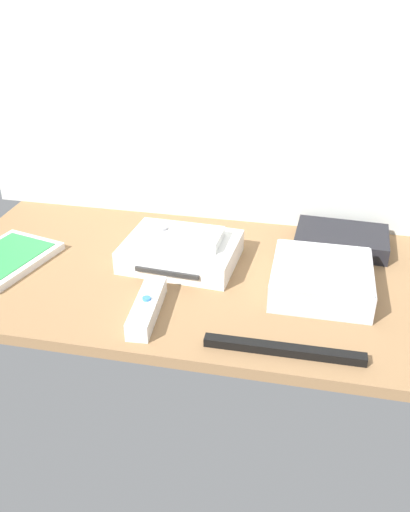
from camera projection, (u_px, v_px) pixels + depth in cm
name	position (u px, v px, depth cm)	size (l,w,h in cm)	color
ground_plane	(205.00, 279.00, 100.53)	(100.00, 48.00, 2.00)	#936D47
back_wall	(231.00, 70.00, 105.20)	(110.00, 1.20, 64.00)	silver
game_console	(181.00, 252.00, 103.23)	(22.10, 17.65, 4.40)	white
mini_computer	(321.00, 278.00, 93.95)	(17.04, 17.04, 5.30)	silver
game_case	(5.00, 260.00, 103.45)	(17.73, 21.69, 1.56)	white
network_router	(341.00, 239.00, 108.64)	(18.59, 13.05, 3.40)	black
remote_wand	(147.00, 307.00, 88.36)	(4.62, 15.01, 3.40)	white
remote_classic_pad	(183.00, 236.00, 101.92)	(14.75, 8.65, 2.40)	white
sensor_bar	(284.00, 350.00, 80.23)	(24.00, 1.80, 1.40)	black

